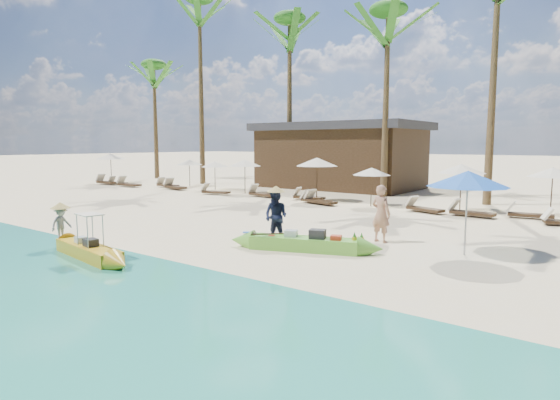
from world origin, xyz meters
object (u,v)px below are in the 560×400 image
Objects in this scene: yellow_canoe at (88,251)px; green_canoe at (304,243)px; tourist at (381,214)px; blue_umbrella at (468,179)px.

green_canoe is at bearing 53.60° from yellow_canoe.
yellow_canoe is (-4.00, -4.05, -0.01)m from green_canoe.
blue_umbrella is (2.49, -0.16, 1.16)m from tourist.
green_canoe is 4.65m from blue_umbrella.
blue_umbrella is (7.69, 6.20, 1.83)m from yellow_canoe.
blue_umbrella is at bearing 47.08° from yellow_canoe.
blue_umbrella reaches higher than tourist.
yellow_canoe is 2.02× the size of blue_umbrella.
blue_umbrella is (3.70, 2.15, 1.82)m from green_canoe.
yellow_canoe is 8.25m from tourist.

